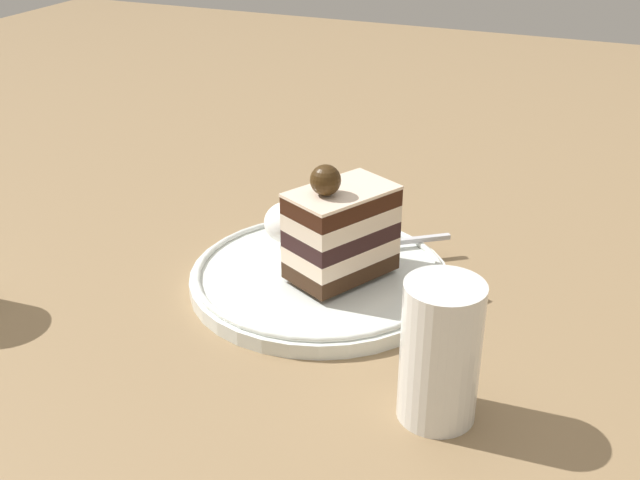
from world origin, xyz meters
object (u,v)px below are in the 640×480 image
at_px(fork, 397,242).
at_px(cake_slice, 342,229).
at_px(dessert_plate, 320,277).
at_px(whipped_cream_dollop, 288,222).
at_px(drink_glass_near, 440,360).

bearing_deg(fork, cake_slice, -112.31).
distance_m(dessert_plate, fork, 0.09).
bearing_deg(dessert_plate, cake_slice, 4.54).
bearing_deg(whipped_cream_dollop, cake_slice, -27.79).
distance_m(cake_slice, drink_glass_near, 0.20).
relative_size(dessert_plate, cake_slice, 2.18).
xyz_separation_m(cake_slice, whipped_cream_dollop, (-0.07, 0.04, -0.02)).
xyz_separation_m(dessert_plate, fork, (0.05, 0.08, 0.01)).
xyz_separation_m(dessert_plate, drink_glass_near, (0.16, -0.14, 0.04)).
bearing_deg(fork, drink_glass_near, -65.03).
distance_m(cake_slice, fork, 0.09).
height_order(dessert_plate, fork, fork).
distance_m(dessert_plate, cake_slice, 0.06).
height_order(cake_slice, whipped_cream_dollop, cake_slice).
height_order(dessert_plate, cake_slice, cake_slice).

